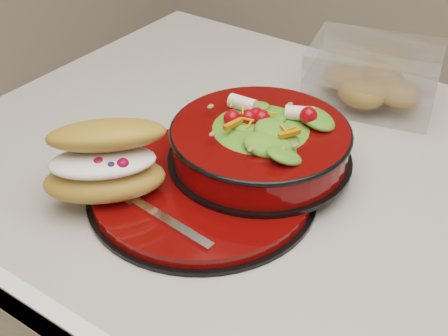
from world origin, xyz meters
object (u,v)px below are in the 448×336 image
Objects in this scene: dinner_plate at (202,190)px; pastry_box at (373,77)px; croissant at (106,161)px; salad_bowl at (260,137)px; fork at (156,213)px.

dinner_plate is 0.36m from pastry_box.
croissant is 0.46m from pastry_box.
salad_bowl reaches higher than dinner_plate.
dinner_plate is 0.10m from salad_bowl.
dinner_plate is 0.08m from fork.
croissant reaches higher than fork.
fork is 0.74× the size of pastry_box.
salad_bowl is 1.09× the size of pastry_box.
croissant reaches higher than pastry_box.
salad_bowl is 1.40× the size of croissant.
croissant is 1.06× the size of fork.
fork is (-0.01, -0.08, 0.01)m from dinner_plate.
croissant is at bearing 93.66° from fork.
salad_bowl is at bearing 10.95° from croissant.
fork reaches higher than dinner_plate.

